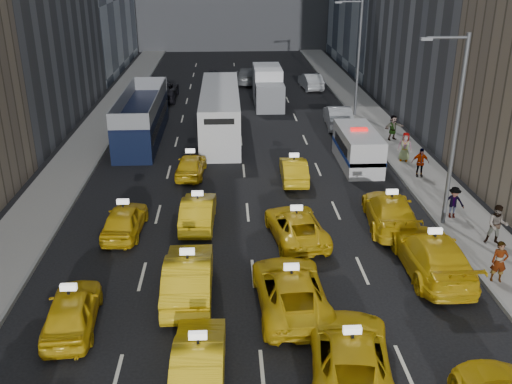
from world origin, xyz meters
TOP-DOWN VIEW (x-y plane):
  - sidewalk_west at (-10.50, 25.00)m, footprint 3.00×90.00m
  - sidewalk_east at (10.50, 25.00)m, footprint 3.00×90.00m
  - curb_west at (-9.05, 25.00)m, footprint 0.15×90.00m
  - curb_east at (9.05, 25.00)m, footprint 0.15×90.00m
  - streetlight_near at (9.18, 12.00)m, footprint 2.15×0.22m
  - streetlight_far at (9.18, 32.00)m, footprint 2.15×0.22m
  - taxi_5 at (-1.93, 1.76)m, footprint 1.59×4.40m
  - taxi_6 at (2.67, 1.75)m, footprint 3.11×5.55m
  - taxi_8 at (-6.41, 4.68)m, footprint 1.96×4.25m
  - taxi_9 at (-2.51, 6.55)m, footprint 1.77×5.01m
  - taxi_10 at (1.25, 5.52)m, footprint 2.72×5.45m
  - taxi_11 at (7.24, 7.74)m, footprint 2.35×5.72m
  - taxi_12 at (-5.77, 11.94)m, footprint 1.86×4.16m
  - taxi_13 at (-2.41, 12.68)m, footprint 1.67×4.37m
  - taxi_14 at (2.09, 10.97)m, footprint 2.83×5.05m
  - taxi_15 at (6.71, 12.08)m, footprint 2.69×5.53m
  - taxi_16 at (-3.11, 19.31)m, footprint 1.87×4.00m
  - taxi_17 at (2.81, 18.22)m, footprint 1.48×4.05m
  - nypd_van at (7.01, 20.65)m, footprint 2.33×5.58m
  - double_decker at (-6.86, 26.80)m, footprint 2.87×11.19m
  - city_bus at (-1.43, 27.67)m, footprint 3.75×12.84m
  - box_truck at (2.61, 36.35)m, footprint 2.52×6.87m
  - misc_car_0 at (7.37, 29.04)m, footprint 2.01×5.06m
  - misc_car_1 at (-6.76, 38.72)m, footprint 2.76×5.93m
  - misc_car_2 at (1.11, 45.29)m, footprint 2.45×5.46m
  - misc_car_3 at (-2.32, 45.00)m, footprint 2.11×4.51m
  - misc_car_4 at (7.20, 42.39)m, footprint 2.01×4.70m
  - pedestrian_0 at (9.52, 6.70)m, footprint 0.69×0.52m
  - pedestrian_1 at (10.81, 9.75)m, footprint 1.01×0.75m
  - pedestrian_2 at (9.95, 12.58)m, footprint 1.08×0.58m
  - pedestrian_3 at (10.10, 18.16)m, footprint 1.03×0.54m
  - pedestrian_4 at (10.02, 20.92)m, footprint 0.99×0.76m
  - pedestrian_5 at (10.48, 25.26)m, footprint 1.65×1.06m

SIDE VIEW (x-z plane):
  - sidewalk_west at x=-10.50m, z-range 0.00..0.15m
  - sidewalk_east at x=10.50m, z-range 0.00..0.15m
  - curb_west at x=-9.05m, z-range 0.00..0.18m
  - curb_east at x=9.05m, z-range 0.00..0.18m
  - taxi_16 at x=-3.11m, z-range 0.00..1.33m
  - taxi_17 at x=2.81m, z-range 0.00..1.33m
  - taxi_14 at x=2.09m, z-range 0.00..1.33m
  - taxi_12 at x=-5.77m, z-range 0.00..1.39m
  - taxi_8 at x=-6.41m, z-range 0.00..1.41m
  - taxi_13 at x=-2.41m, z-range 0.00..1.42m
  - taxi_5 at x=-1.93m, z-range 0.00..1.44m
  - taxi_6 at x=2.67m, z-range 0.00..1.47m
  - taxi_10 at x=1.25m, z-range 0.00..1.48m
  - misc_car_3 at x=-2.32m, z-range 0.00..1.49m
  - misc_car_4 at x=7.20m, z-range 0.00..1.51m
  - taxi_15 at x=6.71m, z-range 0.00..1.55m
  - misc_car_2 at x=1.11m, z-range 0.00..1.55m
  - misc_car_0 at x=7.37m, z-range 0.00..1.64m
  - misc_car_1 at x=-6.76m, z-range 0.00..1.65m
  - taxi_9 at x=-2.51m, z-range 0.00..1.65m
  - taxi_11 at x=7.24m, z-range 0.00..1.66m
  - pedestrian_2 at x=9.95m, z-range 0.15..1.73m
  - pedestrian_0 at x=9.52m, z-range 0.15..1.85m
  - pedestrian_3 at x=10.10m, z-range 0.15..1.85m
  - pedestrian_5 at x=10.48m, z-range 0.15..1.87m
  - pedestrian_4 at x=10.02m, z-range 0.15..1.95m
  - nypd_van at x=7.01m, z-range -0.11..2.25m
  - pedestrian_1 at x=10.81m, z-range 0.15..1.99m
  - box_truck at x=2.61m, z-range -0.03..3.09m
  - double_decker at x=-6.86m, z-range -0.02..3.22m
  - city_bus at x=-1.43m, z-range -0.01..3.26m
  - streetlight_near at x=9.18m, z-range 0.42..9.42m
  - streetlight_far at x=9.18m, z-range 0.42..9.42m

